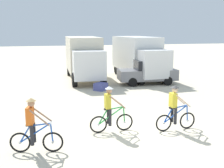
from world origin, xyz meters
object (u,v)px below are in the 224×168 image
object	(u,v)px
cyclist_orange_shirt	(34,127)
cyclist_near_camera	(175,110)
cyclist_cowboy_hat	(110,111)
supply_crate	(101,87)
box_truck_cream_rv	(84,56)
box_truck_white_box	(139,55)
sedan_parked	(148,72)

from	to	relation	value
cyclist_orange_shirt	cyclist_near_camera	xyz separation A→B (m)	(5.30, 0.68, 0.00)
cyclist_cowboy_hat	supply_crate	distance (m)	7.52
box_truck_cream_rv	cyclist_orange_shirt	world-z (taller)	box_truck_cream_rv
box_truck_white_box	cyclist_cowboy_hat	size ratio (longest dim) A/B	3.78
sedan_parked	cyclist_orange_shirt	xyz separation A→B (m)	(-7.82, -9.77, -0.04)
box_truck_cream_rv	cyclist_orange_shirt	distance (m)	13.26
box_truck_cream_rv	sedan_parked	bearing A→B (deg)	-34.86
box_truck_cream_rv	supply_crate	size ratio (longest dim) A/B	9.07
box_truck_white_box	cyclist_cowboy_hat	xyz separation A→B (m)	(-5.20, -11.17, -1.03)
cyclist_near_camera	supply_crate	bearing A→B (deg)	99.21
box_truck_white_box	supply_crate	bearing A→B (deg)	-136.49
cyclist_orange_shirt	cyclist_cowboy_hat	size ratio (longest dim) A/B	1.00
box_truck_cream_rv	cyclist_near_camera	world-z (taller)	box_truck_cream_rv
cyclist_cowboy_hat	cyclist_near_camera	size ratio (longest dim) A/B	1.00
cyclist_near_camera	supply_crate	size ratio (longest dim) A/B	2.42
box_truck_white_box	cyclist_near_camera	bearing A→B (deg)	-103.08
sedan_parked	supply_crate	xyz separation A→B (m)	(-3.79, -1.24, -0.65)
cyclist_cowboy_hat	supply_crate	world-z (taller)	cyclist_cowboy_hat
sedan_parked	supply_crate	bearing A→B (deg)	-161.85
cyclist_cowboy_hat	cyclist_orange_shirt	bearing A→B (deg)	-157.93
cyclist_cowboy_hat	box_truck_cream_rv	bearing A→B (deg)	86.16
box_truck_cream_rv	sedan_parked	world-z (taller)	box_truck_cream_rv
supply_crate	sedan_parked	bearing A→B (deg)	18.15
box_truck_cream_rv	supply_crate	distance (m)	4.52
sedan_parked	cyclist_cowboy_hat	size ratio (longest dim) A/B	2.38
cyclist_cowboy_hat	box_truck_white_box	bearing A→B (deg)	65.03
sedan_parked	cyclist_orange_shirt	size ratio (longest dim) A/B	2.38
box_truck_white_box	sedan_parked	size ratio (longest dim) A/B	1.59
cyclist_orange_shirt	cyclist_near_camera	distance (m)	5.35
box_truck_white_box	sedan_parked	world-z (taller)	box_truck_white_box
box_truck_cream_rv	box_truck_white_box	bearing A→B (deg)	-5.41
supply_crate	cyclist_orange_shirt	bearing A→B (deg)	-115.28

